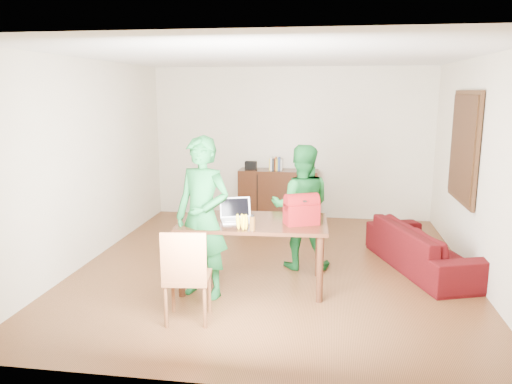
% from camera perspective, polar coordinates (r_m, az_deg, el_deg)
% --- Properties ---
extents(room, '(5.20, 5.70, 2.90)m').
position_cam_1_polar(room, '(6.47, 2.26, 2.82)').
color(room, '#432810').
rests_on(room, ground).
extents(table, '(1.74, 1.04, 0.80)m').
position_cam_1_polar(table, '(5.84, -0.29, -4.28)').
color(table, black).
rests_on(table, ground).
extents(chair, '(0.49, 0.47, 0.97)m').
position_cam_1_polar(chair, '(5.15, -7.79, -11.47)').
color(chair, brown).
rests_on(chair, ground).
extents(person_near, '(0.76, 0.61, 1.81)m').
position_cam_1_polar(person_near, '(5.56, -6.11, -2.93)').
color(person_near, '#125422').
rests_on(person_near, ground).
extents(person_far, '(0.83, 0.67, 1.62)m').
position_cam_1_polar(person_far, '(6.47, 5.18, -1.71)').
color(person_far, '#166527').
rests_on(person_far, ground).
extents(laptop, '(0.42, 0.35, 0.25)m').
position_cam_1_polar(laptop, '(5.77, -2.17, -2.95)').
color(laptop, white).
rests_on(laptop, table).
extents(bananas, '(0.21, 0.17, 0.07)m').
position_cam_1_polar(bananas, '(5.45, -1.60, -3.96)').
color(bananas, gold).
rests_on(bananas, table).
extents(bottle, '(0.07, 0.07, 0.18)m').
position_cam_1_polar(bottle, '(5.40, -0.41, -3.51)').
color(bottle, '#5C3615').
rests_on(bottle, table).
extents(red_bag, '(0.43, 0.35, 0.28)m').
position_cam_1_polar(red_bag, '(5.67, 5.21, -2.31)').
color(red_bag, maroon).
rests_on(red_bag, table).
extents(sofa, '(1.38, 2.11, 0.58)m').
position_cam_1_polar(sofa, '(6.86, 18.68, -6.03)').
color(sofa, '#3D0B08').
rests_on(sofa, ground).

